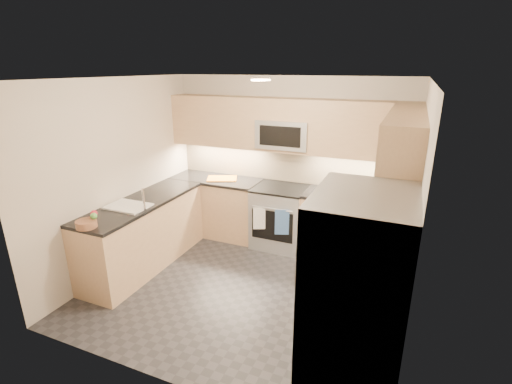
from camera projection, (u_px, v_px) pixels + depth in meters
name	position (u px, v px, depth m)	size (l,w,h in m)	color
floor	(245.00, 287.00, 4.64)	(3.60, 3.20, 0.00)	#26262C
ceiling	(243.00, 79.00, 3.83)	(3.60, 3.20, 0.02)	beige
wall_back	(288.00, 161.00, 5.63)	(3.60, 0.02, 2.50)	beige
wall_front	(157.00, 255.00, 2.84)	(3.60, 0.02, 2.50)	beige
wall_left	(120.00, 176.00, 4.89)	(0.02, 3.20, 2.50)	beige
wall_right	(414.00, 216.00, 3.57)	(0.02, 3.20, 2.50)	beige
base_cab_back_left	(217.00, 207.00, 6.02)	(1.42, 0.60, 0.90)	tan
base_cab_back_right	(353.00, 229.00, 5.22)	(1.42, 0.60, 0.90)	tan
base_cab_right	(375.00, 275.00, 4.07)	(0.60, 1.70, 0.90)	tan
base_cab_peninsula	(145.00, 234.00, 5.04)	(0.60, 2.00, 0.90)	tan
countertop_back_left	(216.00, 179.00, 5.87)	(1.42, 0.63, 0.04)	black
countertop_back_right	(356.00, 197.00, 5.07)	(1.42, 0.63, 0.04)	black
countertop_right	(379.00, 236.00, 3.92)	(0.63, 1.70, 0.04)	black
countertop_peninsula	(141.00, 202.00, 4.89)	(0.63, 2.00, 0.04)	black
upper_cab_back	(285.00, 125.00, 5.29)	(3.60, 0.35, 0.75)	tan
upper_cab_right	(403.00, 151.00, 3.69)	(0.35, 1.95, 0.75)	tan
backsplash_back	(288.00, 165.00, 5.64)	(3.60, 0.01, 0.51)	#C9B391
backsplash_right	(413.00, 206.00, 3.98)	(0.01, 2.30, 0.51)	#C9B391
gas_range	(280.00, 217.00, 5.60)	(0.76, 0.65, 0.91)	#A8ACB1
range_cooktop	(280.00, 188.00, 5.45)	(0.76, 0.65, 0.03)	black
oven_door_glass	(272.00, 226.00, 5.31)	(0.62, 0.02, 0.45)	black
oven_handle	(272.00, 209.00, 5.21)	(0.02, 0.02, 0.60)	#B2B5BA
microwave	(284.00, 134.00, 5.31)	(0.76, 0.40, 0.40)	#A7ABAF
microwave_door	(280.00, 136.00, 5.13)	(0.60, 0.01, 0.28)	black
refrigerator	(355.00, 306.00, 2.81)	(0.70, 0.90, 1.80)	#919498
fridge_handle_left	(302.00, 302.00, 2.77)	(0.02, 0.02, 1.20)	#B2B5BA
fridge_handle_right	(314.00, 278.00, 3.09)	(0.02, 0.02, 1.20)	#B2B5BA
sink_basin	(129.00, 211.00, 4.68)	(0.52, 0.38, 0.16)	white
faucet	(144.00, 199.00, 4.52)	(0.03, 0.03, 0.28)	silver
utensil_bowl	(370.00, 192.00, 5.02)	(0.24, 0.24, 0.14)	#4FB959
cutting_board	(222.00, 179.00, 5.82)	(0.46, 0.32, 0.01)	orange
fruit_basket	(86.00, 224.00, 4.06)	(0.22, 0.22, 0.08)	#966246
fruit_apple	(94.00, 213.00, 4.16)	(0.08, 0.08, 0.08)	red
fruit_pear	(94.00, 216.00, 4.09)	(0.07, 0.07, 0.07)	#5DB14C
dish_towel_check	(259.00, 218.00, 5.32)	(0.17, 0.01, 0.33)	white
dish_towel_blue	(282.00, 222.00, 5.19)	(0.20, 0.02, 0.37)	#325389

